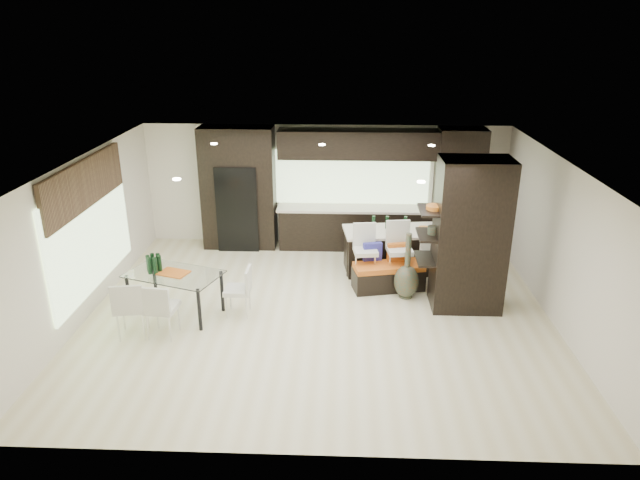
{
  "coord_description": "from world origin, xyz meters",
  "views": [
    {
      "loc": [
        0.39,
        -8.86,
        4.83
      ],
      "look_at": [
        0.0,
        0.6,
        1.15
      ],
      "focal_mm": 32.0,
      "sensor_mm": 36.0,
      "label": 1
    }
  ],
  "objects_px": {
    "stool_right": "(432,266)",
    "chair_far": "(132,310)",
    "chair_end": "(238,293)",
    "stool_left": "(365,262)",
    "dining_table": "(176,293)",
    "floor_vase": "(407,266)",
    "stool_mid": "(399,262)",
    "bench": "(388,276)",
    "kitchen_island": "(395,250)",
    "chair_near": "(162,311)"
  },
  "relations": [
    {
      "from": "stool_left",
      "to": "stool_right",
      "type": "xyz_separation_m",
      "value": [
        1.28,
        0.03,
        -0.06
      ]
    },
    {
      "from": "stool_mid",
      "to": "chair_near",
      "type": "bearing_deg",
      "value": -160.81
    },
    {
      "from": "stool_mid",
      "to": "floor_vase",
      "type": "height_order",
      "value": "floor_vase"
    },
    {
      "from": "chair_near",
      "to": "stool_left",
      "type": "bearing_deg",
      "value": 37.45
    },
    {
      "from": "bench",
      "to": "chair_far",
      "type": "relative_size",
      "value": 1.45
    },
    {
      "from": "stool_left",
      "to": "stool_mid",
      "type": "height_order",
      "value": "stool_mid"
    },
    {
      "from": "bench",
      "to": "dining_table",
      "type": "distance_m",
      "value": 3.93
    },
    {
      "from": "stool_mid",
      "to": "stool_right",
      "type": "distance_m",
      "value": 0.65
    },
    {
      "from": "kitchen_island",
      "to": "chair_end",
      "type": "distance_m",
      "value": 3.51
    },
    {
      "from": "floor_vase",
      "to": "kitchen_island",
      "type": "bearing_deg",
      "value": 95.09
    },
    {
      "from": "bench",
      "to": "chair_end",
      "type": "distance_m",
      "value": 2.91
    },
    {
      "from": "stool_left",
      "to": "bench",
      "type": "distance_m",
      "value": 0.52
    },
    {
      "from": "stool_left",
      "to": "stool_mid",
      "type": "xyz_separation_m",
      "value": [
        0.64,
        -0.01,
        0.02
      ]
    },
    {
      "from": "bench",
      "to": "stool_right",
      "type": "bearing_deg",
      "value": -1.24
    },
    {
      "from": "stool_right",
      "to": "chair_end",
      "type": "height_order",
      "value": "stool_right"
    },
    {
      "from": "stool_left",
      "to": "dining_table",
      "type": "bearing_deg",
      "value": -166.39
    },
    {
      "from": "stool_mid",
      "to": "kitchen_island",
      "type": "bearing_deg",
      "value": 82.47
    },
    {
      "from": "kitchen_island",
      "to": "chair_end",
      "type": "height_order",
      "value": "kitchen_island"
    },
    {
      "from": "stool_right",
      "to": "chair_end",
      "type": "xyz_separation_m",
      "value": [
        -3.52,
        -1.27,
        -0.03
      ]
    },
    {
      "from": "chair_near",
      "to": "bench",
      "type": "bearing_deg",
      "value": 32.8
    },
    {
      "from": "stool_mid",
      "to": "dining_table",
      "type": "distance_m",
      "value": 4.16
    },
    {
      "from": "kitchen_island",
      "to": "floor_vase",
      "type": "distance_m",
      "value": 1.24
    },
    {
      "from": "stool_mid",
      "to": "stool_right",
      "type": "relative_size",
      "value": 1.21
    },
    {
      "from": "floor_vase",
      "to": "chair_near",
      "type": "height_order",
      "value": "floor_vase"
    },
    {
      "from": "floor_vase",
      "to": "dining_table",
      "type": "xyz_separation_m",
      "value": [
        -4.08,
        -0.79,
        -0.25
      ]
    },
    {
      "from": "kitchen_island",
      "to": "bench",
      "type": "distance_m",
      "value": 0.93
    },
    {
      "from": "chair_end",
      "to": "floor_vase",
      "type": "bearing_deg",
      "value": -74.61
    },
    {
      "from": "stool_right",
      "to": "dining_table",
      "type": "bearing_deg",
      "value": 178.6
    },
    {
      "from": "stool_mid",
      "to": "chair_near",
      "type": "xyz_separation_m",
      "value": [
        -3.97,
        -2.0,
        -0.08
      ]
    },
    {
      "from": "floor_vase",
      "to": "bench",
      "type": "bearing_deg",
      "value": 132.91
    },
    {
      "from": "chair_near",
      "to": "chair_end",
      "type": "bearing_deg",
      "value": 41.39
    },
    {
      "from": "stool_mid",
      "to": "stool_right",
      "type": "height_order",
      "value": "stool_mid"
    },
    {
      "from": "chair_near",
      "to": "chair_end",
      "type": "relative_size",
      "value": 1.09
    },
    {
      "from": "stool_right",
      "to": "chair_near",
      "type": "xyz_separation_m",
      "value": [
        -4.61,
        -2.04,
        0.01
      ]
    },
    {
      "from": "floor_vase",
      "to": "chair_far",
      "type": "xyz_separation_m",
      "value": [
        -4.57,
        -1.56,
        -0.17
      ]
    },
    {
      "from": "kitchen_island",
      "to": "dining_table",
      "type": "height_order",
      "value": "kitchen_island"
    },
    {
      "from": "stool_mid",
      "to": "floor_vase",
      "type": "distance_m",
      "value": 0.48
    },
    {
      "from": "bench",
      "to": "stool_mid",
      "type": "bearing_deg",
      "value": 19.42
    },
    {
      "from": "chair_end",
      "to": "stool_left",
      "type": "bearing_deg",
      "value": -60.27
    },
    {
      "from": "stool_right",
      "to": "chair_near",
      "type": "relative_size",
      "value": 0.97
    },
    {
      "from": "stool_left",
      "to": "dining_table",
      "type": "height_order",
      "value": "stool_left"
    },
    {
      "from": "dining_table",
      "to": "chair_end",
      "type": "distance_m",
      "value": 1.09
    },
    {
      "from": "stool_left",
      "to": "chair_far",
      "type": "relative_size",
      "value": 1.08
    },
    {
      "from": "stool_mid",
      "to": "bench",
      "type": "height_order",
      "value": "stool_mid"
    },
    {
      "from": "kitchen_island",
      "to": "stool_mid",
      "type": "distance_m",
      "value": 0.78
    },
    {
      "from": "floor_vase",
      "to": "dining_table",
      "type": "height_order",
      "value": "floor_vase"
    },
    {
      "from": "stool_right",
      "to": "chair_far",
      "type": "bearing_deg",
      "value": -175.0
    },
    {
      "from": "chair_near",
      "to": "chair_far",
      "type": "xyz_separation_m",
      "value": [
        -0.49,
        -0.01,
        0.02
      ]
    },
    {
      "from": "kitchen_island",
      "to": "stool_left",
      "type": "bearing_deg",
      "value": -136.64
    },
    {
      "from": "chair_far",
      "to": "dining_table",
      "type": "bearing_deg",
      "value": 48.17
    }
  ]
}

